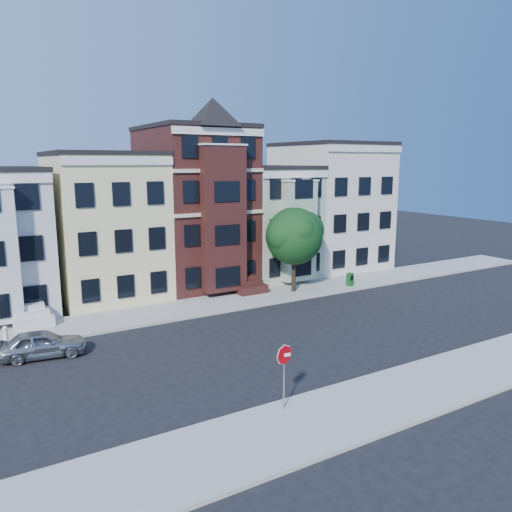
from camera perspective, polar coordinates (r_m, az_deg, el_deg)
ground at (r=28.41m, az=5.30°, el=-9.07°), size 120.00×120.00×0.00m
far_sidewalk at (r=34.85m, az=-2.47°, el=-5.14°), size 60.00×4.00×0.15m
near_sidewalk at (r=22.91m, az=17.52°, el=-14.36°), size 60.00×4.00×0.15m
house_yellow at (r=37.40m, az=-16.87°, el=3.20°), size 7.00×9.00×10.00m
house_brown at (r=39.54m, az=-7.03°, el=5.42°), size 7.00×9.00×12.00m
house_green at (r=42.72m, az=1.03°, el=3.86°), size 6.00×9.00×9.00m
house_cream at (r=46.66m, az=8.40°, el=5.57°), size 8.00×9.00×11.00m
street_tree at (r=36.42m, az=4.38°, el=1.83°), size 7.41×7.41×7.68m
parked_car at (r=27.29m, az=-23.26°, el=-9.22°), size 4.30×2.24×1.40m
newspaper_box at (r=39.21m, az=10.68°, el=-2.66°), size 0.52×0.48×1.00m
fire_hydrant at (r=29.64m, az=-26.70°, el=-8.26°), size 0.30×0.30×0.78m
stop_sign at (r=19.66m, az=3.21°, el=-13.20°), size 0.82×0.24×2.96m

